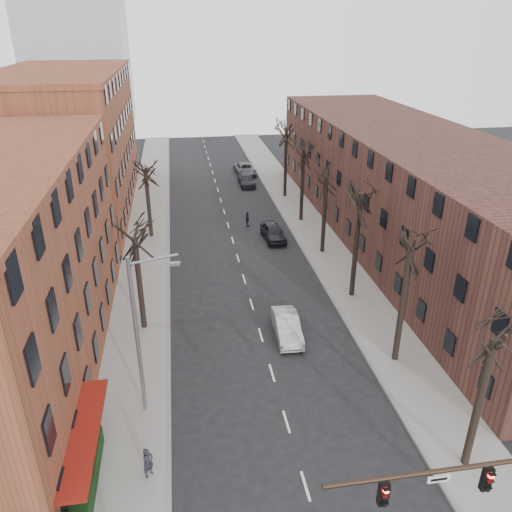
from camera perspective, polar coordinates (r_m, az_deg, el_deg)
name	(u,v)px	position (r m, az deg, el deg)	size (l,w,h in m)	color
sidewalk_left	(148,233)	(49.88, -12.27, 2.62)	(4.00, 90.00, 0.15)	gray
sidewalk_right	(307,223)	(51.35, 5.84, 3.74)	(4.00, 90.00, 0.15)	gray
building_left_far	(68,145)	(57.52, -20.70, 11.82)	(12.00, 28.00, 14.00)	brown
building_right	(408,188)	(48.04, 16.97, 7.47)	(12.00, 50.00, 10.00)	#4B2C23
awning_left	(93,477)	(25.79, -18.13, -22.86)	(1.20, 7.00, 0.15)	maroon
hedge	(85,485)	(24.68, -18.92, -23.54)	(0.80, 6.00, 1.00)	black
tree_right_a	(464,464)	(26.99, 22.68, -21.12)	(5.20, 5.20, 10.00)	black
tree_right_b	(394,360)	(32.17, 15.53, -11.43)	(5.20, 5.20, 10.80)	black
tree_right_c	(351,296)	(38.34, 10.83, -4.53)	(5.20, 5.20, 11.60)	black
tree_right_d	(322,252)	(45.08, 7.55, 0.41)	(5.20, 5.20, 10.00)	black
tree_right_e	(301,221)	(52.19, 5.14, 4.03)	(5.20, 5.20, 10.80)	black
tree_right_f	(285,197)	(59.52, 3.30, 6.77)	(5.20, 5.20, 11.60)	black
tree_left_a	(145,328)	(34.75, -12.61, -8.07)	(5.20, 5.20, 9.50)	black
tree_left_b	(152,237)	(48.96, -11.83, 2.13)	(5.20, 5.20, 9.50)	black
signal_mast_arm	(507,495)	(20.22, 26.79, -23.23)	(8.14, 0.30, 7.20)	black
streetlight	(140,330)	(25.30, -13.13, -8.29)	(2.45, 0.22, 9.03)	slate
silver_sedan	(287,327)	(32.85, 3.56, -8.05)	(1.53, 4.39, 1.45)	#ACAEB4
parked_car_near	(273,232)	(47.13, 1.97, 2.76)	(1.81, 4.50, 1.53)	black
parked_car_mid	(247,180)	(63.63, -1.08, 8.66)	(1.89, 4.64, 1.35)	black
parked_car_far	(245,169)	(68.54, -1.27, 9.91)	(2.40, 5.21, 1.45)	#585A60
pedestrian_a	(148,462)	(24.50, -12.24, -22.07)	(0.56, 0.36, 1.52)	black
pedestrian_crossing	(247,219)	(50.19, -0.98, 4.21)	(0.91, 0.38, 1.55)	black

